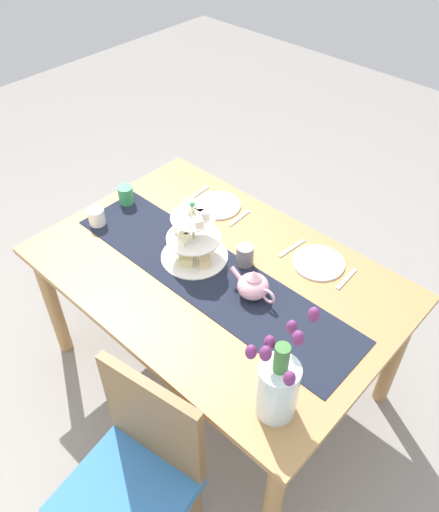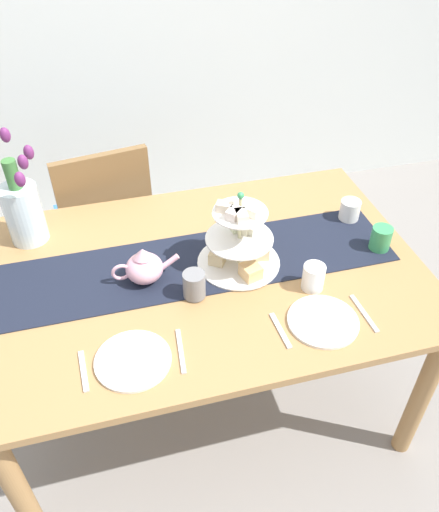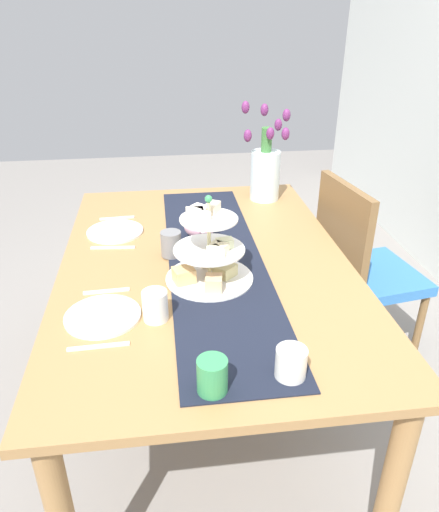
# 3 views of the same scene
# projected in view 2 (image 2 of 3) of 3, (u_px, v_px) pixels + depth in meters

# --- Properties ---
(ground_plane) EXTENTS (8.00, 8.00, 0.00)m
(ground_plane) POSITION_uv_depth(u_px,v_px,m) (207.00, 392.00, 2.32)
(ground_plane) COLOR gray
(dining_table) EXTENTS (1.57, 1.05, 0.75)m
(dining_table) POSITION_uv_depth(u_px,v_px,m) (204.00, 289.00, 1.90)
(dining_table) COLOR #A37747
(dining_table) RESTS_ON ground_plane
(chair_left) EXTENTS (0.48, 0.48, 0.91)m
(chair_left) POSITION_uv_depth(u_px,v_px,m) (105.00, 218.00, 2.48)
(chair_left) COLOR brown
(chair_left) RESTS_ON ground_plane
(table_runner) EXTENTS (1.42, 0.34, 0.00)m
(table_runner) POSITION_uv_depth(u_px,v_px,m) (201.00, 263.00, 1.86)
(table_runner) COLOR black
(table_runner) RESTS_ON dining_table
(tiered_cake_stand) EXTENTS (0.30, 0.30, 0.30)m
(tiered_cake_stand) POSITION_uv_depth(u_px,v_px,m) (240.00, 243.00, 1.80)
(tiered_cake_stand) COLOR beige
(tiered_cake_stand) RESTS_ON table_runner
(teapot) EXTENTS (0.24, 0.13, 0.14)m
(teapot) POSITION_uv_depth(u_px,v_px,m) (144.00, 267.00, 1.75)
(teapot) COLOR #E5A8BC
(teapot) RESTS_ON table_runner
(tulip_vase) EXTENTS (0.18, 0.22, 0.46)m
(tulip_vase) POSITION_uv_depth(u_px,v_px,m) (22.00, 207.00, 1.87)
(tulip_vase) COLOR silver
(tulip_vase) RESTS_ON dining_table
(cream_jug) EXTENTS (0.08, 0.08, 0.08)m
(cream_jug) POSITION_uv_depth(u_px,v_px,m) (350.00, 210.00, 2.04)
(cream_jug) COLOR white
(cream_jug) RESTS_ON dining_table
(dinner_plate_left) EXTENTS (0.23, 0.23, 0.01)m
(dinner_plate_left) POSITION_uv_depth(u_px,v_px,m) (133.00, 360.00, 1.52)
(dinner_plate_left) COLOR white
(dinner_plate_left) RESTS_ON dining_table
(fork_left) EXTENTS (0.02, 0.15, 0.01)m
(fork_left) POSITION_uv_depth(u_px,v_px,m) (84.00, 371.00, 1.49)
(fork_left) COLOR silver
(fork_left) RESTS_ON dining_table
(knife_left) EXTENTS (0.03, 0.17, 0.01)m
(knife_left) POSITION_uv_depth(u_px,v_px,m) (181.00, 351.00, 1.55)
(knife_left) COLOR silver
(knife_left) RESTS_ON dining_table
(dinner_plate_right) EXTENTS (0.23, 0.23, 0.01)m
(dinner_plate_right) POSITION_uv_depth(u_px,v_px,m) (323.00, 321.00, 1.64)
(dinner_plate_right) COLOR white
(dinner_plate_right) RESTS_ON dining_table
(fork_right) EXTENTS (0.02, 0.15, 0.01)m
(fork_right) POSITION_uv_depth(u_px,v_px,m) (280.00, 330.00, 1.61)
(fork_right) COLOR silver
(fork_right) RESTS_ON dining_table
(knife_right) EXTENTS (0.02, 0.17, 0.01)m
(knife_right) POSITION_uv_depth(u_px,v_px,m) (364.00, 313.00, 1.67)
(knife_right) COLOR silver
(knife_right) RESTS_ON dining_table
(mug_grey) EXTENTS (0.08, 0.08, 0.09)m
(mug_grey) POSITION_uv_depth(u_px,v_px,m) (194.00, 285.00, 1.70)
(mug_grey) COLOR slate
(mug_grey) RESTS_ON table_runner
(mug_white_text) EXTENTS (0.08, 0.08, 0.09)m
(mug_white_text) POSITION_uv_depth(u_px,v_px,m) (313.00, 277.00, 1.73)
(mug_white_text) COLOR white
(mug_white_text) RESTS_ON dining_table
(mug_orange) EXTENTS (0.08, 0.08, 0.09)m
(mug_orange) POSITION_uv_depth(u_px,v_px,m) (381.00, 239.00, 1.89)
(mug_orange) COLOR #389356
(mug_orange) RESTS_ON dining_table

